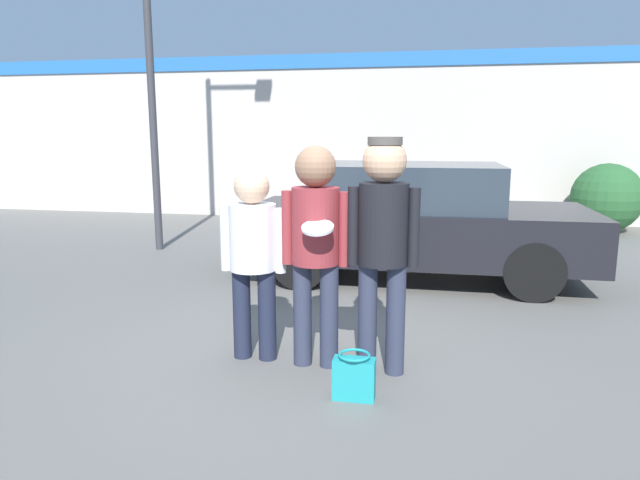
# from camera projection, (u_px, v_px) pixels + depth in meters

# --- Properties ---
(ground_plane) EXTENTS (56.00, 56.00, 0.00)m
(ground_plane) POSITION_uv_depth(u_px,v_px,m) (317.00, 350.00, 5.02)
(ground_plane) COLOR #66635E
(storefront_building) EXTENTS (24.00, 0.22, 3.56)m
(storefront_building) POSITION_uv_depth(u_px,v_px,m) (389.00, 137.00, 12.34)
(storefront_building) COLOR beige
(storefront_building) RESTS_ON ground
(person_left) EXTENTS (0.56, 0.39, 1.60)m
(person_left) POSITION_uv_depth(u_px,v_px,m) (253.00, 248.00, 4.67)
(person_left) COLOR #1E2338
(person_left) RESTS_ON ground
(person_middle_with_frisbee) EXTENTS (0.55, 0.57, 1.78)m
(person_middle_with_frisbee) POSITION_uv_depth(u_px,v_px,m) (316.00, 236.00, 4.49)
(person_middle_with_frisbee) COLOR #2D3347
(person_middle_with_frisbee) RESTS_ON ground
(person_right) EXTENTS (0.55, 0.38, 1.85)m
(person_right) POSITION_uv_depth(u_px,v_px,m) (383.00, 231.00, 4.35)
(person_right) COLOR #2D3347
(person_right) RESTS_ON ground
(parked_car_near) EXTENTS (4.37, 1.97, 1.49)m
(parked_car_near) POSITION_uv_depth(u_px,v_px,m) (414.00, 220.00, 7.46)
(parked_car_near) COLOR black
(parked_car_near) RESTS_ON ground
(shrub) EXTENTS (1.32, 1.32, 1.32)m
(shrub) POSITION_uv_depth(u_px,v_px,m) (607.00, 198.00, 10.93)
(shrub) COLOR #285B2D
(shrub) RESTS_ON ground
(handbag) EXTENTS (0.30, 0.23, 0.34)m
(handbag) POSITION_uv_depth(u_px,v_px,m) (354.00, 377.00, 4.07)
(handbag) COLOR teal
(handbag) RESTS_ON ground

